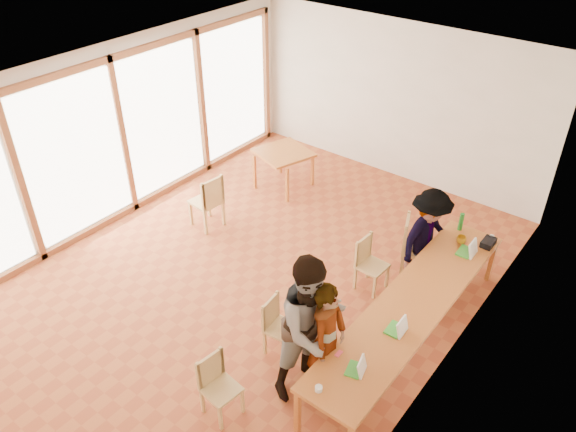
# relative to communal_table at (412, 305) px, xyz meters

# --- Properties ---
(ground) EXTENTS (8.00, 8.00, 0.00)m
(ground) POSITION_rel_communal_table_xyz_m (-2.50, -0.06, -0.70)
(ground) COLOR #A85228
(ground) RESTS_ON ground
(wall_back) EXTENTS (6.00, 0.10, 3.00)m
(wall_back) POSITION_rel_communal_table_xyz_m (-2.50, 3.94, 0.80)
(wall_back) COLOR silver
(wall_back) RESTS_ON ground
(wall_right) EXTENTS (0.10, 8.00, 3.00)m
(wall_right) POSITION_rel_communal_table_xyz_m (0.50, -0.06, 0.80)
(wall_right) COLOR silver
(wall_right) RESTS_ON ground
(window_wall) EXTENTS (0.10, 8.00, 3.00)m
(window_wall) POSITION_rel_communal_table_xyz_m (-5.46, -0.06, 0.80)
(window_wall) COLOR white
(window_wall) RESTS_ON ground
(ceiling) EXTENTS (6.00, 8.00, 0.04)m
(ceiling) POSITION_rel_communal_table_xyz_m (-2.50, -0.06, 2.32)
(ceiling) COLOR white
(ceiling) RESTS_ON wall_back
(communal_table) EXTENTS (0.80, 4.00, 0.75)m
(communal_table) POSITION_rel_communal_table_xyz_m (0.00, 0.00, 0.00)
(communal_table) COLOR #C96C2C
(communal_table) RESTS_ON ground
(side_table) EXTENTS (0.90, 0.90, 0.75)m
(side_table) POSITION_rel_communal_table_xyz_m (-3.81, 2.20, -0.03)
(side_table) COLOR #C96C2C
(side_table) RESTS_ON ground
(chair_near) EXTENTS (0.42, 0.42, 0.43)m
(chair_near) POSITION_rel_communal_table_xyz_m (-1.27, -2.24, -0.20)
(chair_near) COLOR tan
(chair_near) RESTS_ON ground
(chair_mid) EXTENTS (0.42, 0.42, 0.43)m
(chair_mid) POSITION_rel_communal_table_xyz_m (-1.32, -1.09, -0.21)
(chair_mid) COLOR tan
(chair_mid) RESTS_ON ground
(chair_far) EXTENTS (0.41, 0.41, 0.45)m
(chair_far) POSITION_rel_communal_table_xyz_m (-1.06, 0.70, -0.19)
(chair_far) COLOR tan
(chair_far) RESTS_ON ground
(chair_empty) EXTENTS (0.59, 0.59, 0.52)m
(chair_empty) POSITION_rel_communal_table_xyz_m (-0.70, 1.35, -0.10)
(chair_empty) COLOR tan
(chair_empty) RESTS_ON ground
(chair_spare) EXTENTS (0.51, 0.51, 0.53)m
(chair_spare) POSITION_rel_communal_table_xyz_m (-3.93, 0.37, -0.10)
(chair_spare) COLOR tan
(chair_spare) RESTS_ON ground
(person_near) EXTENTS (0.50, 0.66, 1.64)m
(person_near) POSITION_rel_communal_table_xyz_m (-0.45, -1.25, 0.12)
(person_near) COLOR gray
(person_near) RESTS_ON ground
(person_mid) EXTENTS (0.95, 1.09, 1.91)m
(person_mid) POSITION_rel_communal_table_xyz_m (-0.64, -1.29, 0.25)
(person_mid) COLOR gray
(person_mid) RESTS_ON ground
(person_far) EXTENTS (0.76, 1.10, 1.57)m
(person_far) POSITION_rel_communal_table_xyz_m (-0.45, 1.31, 0.08)
(person_far) COLOR gray
(person_far) RESTS_ON ground
(laptop_near) EXTENTS (0.24, 0.26, 0.19)m
(laptop_near) POSITION_rel_communal_table_xyz_m (0.04, -1.36, 0.10)
(laptop_near) COLOR green
(laptop_near) RESTS_ON communal_table
(laptop_mid) EXTENTS (0.22, 0.26, 0.21)m
(laptop_mid) POSITION_rel_communal_table_xyz_m (0.10, -0.57, 0.10)
(laptop_mid) COLOR green
(laptop_mid) RESTS_ON communal_table
(laptop_far) EXTENTS (0.24, 0.28, 0.23)m
(laptop_far) POSITION_rel_communal_table_xyz_m (0.15, 1.37, 0.11)
(laptop_far) COLOR green
(laptop_far) RESTS_ON communal_table
(yellow_mug) EXTENTS (0.17, 0.17, 0.11)m
(yellow_mug) POSITION_rel_communal_table_xyz_m (-0.04, 1.54, 0.10)
(yellow_mug) COLOR orange
(yellow_mug) RESTS_ON communal_table
(green_bottle) EXTENTS (0.07, 0.07, 0.28)m
(green_bottle) POSITION_rel_communal_table_xyz_m (-0.19, 1.84, 0.19)
(green_bottle) COLOR #257E28
(green_bottle) RESTS_ON communal_table
(clear_glass) EXTENTS (0.07, 0.07, 0.09)m
(clear_glass) POSITION_rel_communal_table_xyz_m (0.28, 1.86, 0.09)
(clear_glass) COLOR silver
(clear_glass) RESTS_ON communal_table
(condiment_cup) EXTENTS (0.08, 0.08, 0.06)m
(condiment_cup) POSITION_rel_communal_table_xyz_m (-0.15, -1.83, 0.08)
(condiment_cup) COLOR white
(condiment_cup) RESTS_ON communal_table
(pink_phone) EXTENTS (0.05, 0.10, 0.01)m
(pink_phone) POSITION_rel_communal_table_xyz_m (-0.26, -1.28, 0.05)
(pink_phone) COLOR #E54358
(pink_phone) RESTS_ON communal_table
(black_pouch) EXTENTS (0.16, 0.26, 0.09)m
(black_pouch) POSITION_rel_communal_table_xyz_m (0.28, 1.73, 0.09)
(black_pouch) COLOR black
(black_pouch) RESTS_ON communal_table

